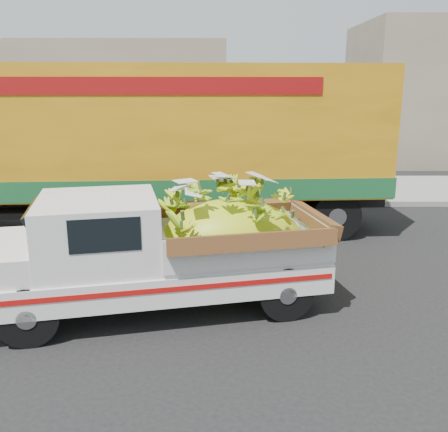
{
  "coord_description": "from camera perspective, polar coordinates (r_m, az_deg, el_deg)",
  "views": [
    {
      "loc": [
        0.78,
        -7.74,
        3.37
      ],
      "look_at": [
        0.83,
        0.31,
        1.25
      ],
      "focal_mm": 40.0,
      "sensor_mm": 36.0,
      "label": 1
    }
  ],
  "objects": [
    {
      "name": "ground",
      "position": [
        8.47,
        -5.69,
        -8.74
      ],
      "size": [
        100.0,
        100.0,
        0.0
      ],
      "primitive_type": "plane",
      "color": "black",
      "rests_on": "ground"
    },
    {
      "name": "curb",
      "position": [
        14.32,
        -3.5,
        1.43
      ],
      "size": [
        60.0,
        0.25,
        0.15
      ],
      "primitive_type": "cube",
      "color": "gray",
      "rests_on": "ground"
    },
    {
      "name": "sidewalk",
      "position": [
        16.37,
        -3.11,
        3.11
      ],
      "size": [
        60.0,
        4.0,
        0.14
      ],
      "primitive_type": "cube",
      "color": "gray",
      "rests_on": "ground"
    },
    {
      "name": "building_left",
      "position": [
        23.63,
        -22.69,
        11.53
      ],
      "size": [
        18.0,
        6.0,
        5.0
      ],
      "primitive_type": "cube",
      "color": "gray",
      "rests_on": "ground"
    },
    {
      "name": "pickup_truck",
      "position": [
        7.67,
        -5.03,
        -3.57
      ],
      "size": [
        5.38,
        2.88,
        1.79
      ],
      "rotation": [
        0.0,
        0.0,
        0.21
      ],
      "color": "black",
      "rests_on": "ground"
    },
    {
      "name": "semi_trailer",
      "position": [
        11.74,
        -11.1,
        8.38
      ],
      "size": [
        12.04,
        3.13,
        3.8
      ],
      "rotation": [
        0.0,
        0.0,
        0.05
      ],
      "color": "black",
      "rests_on": "ground"
    }
  ]
}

